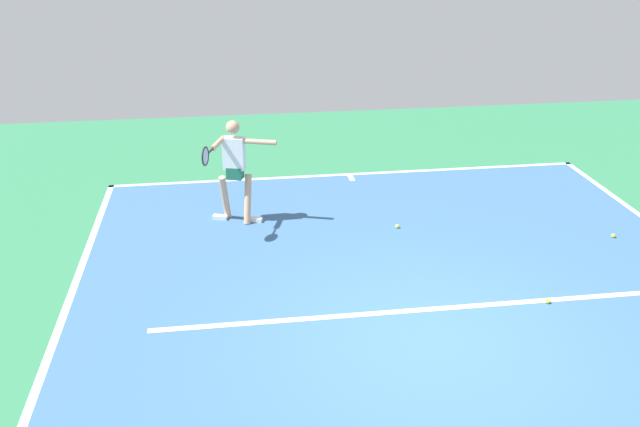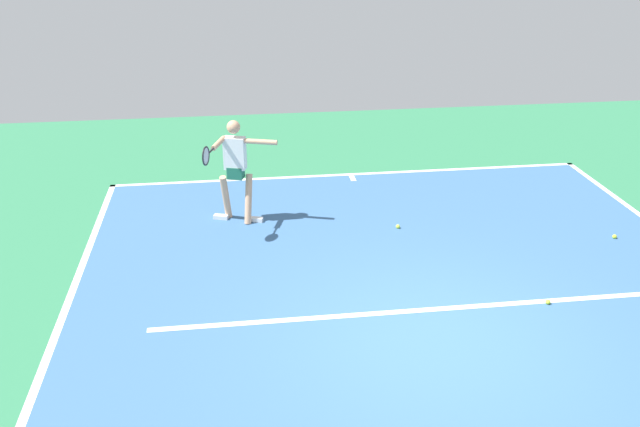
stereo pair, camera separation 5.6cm
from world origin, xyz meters
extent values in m
plane|color=#2D754C|center=(0.00, 0.00, 0.00)|extent=(20.52, 20.52, 0.00)
cube|color=#38608E|center=(0.00, 0.00, 0.00)|extent=(9.15, 11.52, 0.00)
cube|color=white|center=(0.00, -5.71, 0.00)|extent=(9.15, 0.10, 0.01)
cube|color=white|center=(4.52, 0.00, 0.00)|extent=(0.10, 11.52, 0.01)
cube|color=white|center=(0.00, -0.70, 0.00)|extent=(6.86, 0.10, 0.01)
cube|color=white|center=(0.00, -5.51, 0.00)|extent=(0.10, 0.30, 0.01)
cylinder|color=tan|center=(2.05, -3.79, 0.40)|extent=(0.20, 0.34, 0.82)
cube|color=white|center=(1.95, -3.75, 0.04)|extent=(0.26, 0.17, 0.07)
cylinder|color=tan|center=(2.41, -3.90, 0.40)|extent=(0.20, 0.34, 0.82)
cube|color=white|center=(2.51, -3.93, 0.04)|extent=(0.26, 0.17, 0.07)
cube|color=#1E664C|center=(2.23, -3.84, 0.85)|extent=(0.30, 0.27, 0.20)
cube|color=white|center=(2.23, -3.84, 1.18)|extent=(0.38, 0.27, 0.53)
sphere|color=tan|center=(2.23, -3.84, 1.61)|extent=(0.21, 0.21, 0.21)
cylinder|color=tan|center=(1.82, -3.71, 1.39)|extent=(0.53, 0.24, 0.08)
cylinder|color=tan|center=(2.47, -3.64, 1.42)|extent=(0.24, 0.53, 0.08)
cylinder|color=black|center=(2.58, -3.29, 1.42)|extent=(0.09, 0.22, 0.03)
torus|color=black|center=(2.66, -3.05, 1.42)|extent=(0.11, 0.29, 0.29)
cylinder|color=silver|center=(2.66, -3.05, 1.42)|extent=(0.08, 0.24, 0.25)
sphere|color=#CCE033|center=(-3.62, -2.35, 0.03)|extent=(0.07, 0.07, 0.07)
sphere|color=#CCE033|center=(-1.73, -0.63, 0.03)|extent=(0.07, 0.07, 0.07)
sphere|color=#C6E53D|center=(-0.33, -3.17, 0.03)|extent=(0.07, 0.07, 0.07)
camera|label=1|loc=(2.33, 6.65, 4.74)|focal=38.58mm
camera|label=2|loc=(2.27, 6.65, 4.74)|focal=38.58mm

